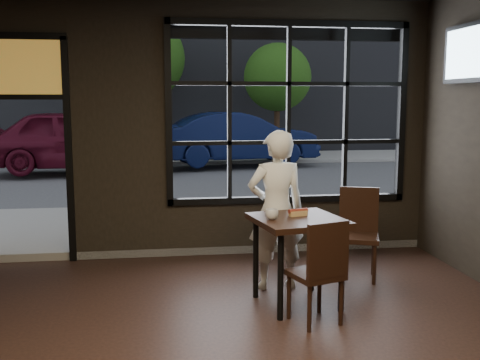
{
  "coord_description": "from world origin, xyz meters",
  "views": [
    {
      "loc": [
        -0.4,
        -3.46,
        1.97
      ],
      "look_at": [
        0.4,
        2.2,
        1.15
      ],
      "focal_mm": 42.0,
      "sensor_mm": 36.0,
      "label": 1
    }
  ],
  "objects": [
    {
      "name": "window_frame",
      "position": [
        1.2,
        3.5,
        1.8
      ],
      "size": [
        3.06,
        0.12,
        2.28
      ],
      "primitive_type": "cube",
      "color": "black",
      "rests_on": "ground"
    },
    {
      "name": "stained_transom",
      "position": [
        -2.1,
        3.5,
        2.35
      ],
      "size": [
        1.2,
        0.06,
        0.7
      ],
      "primitive_type": "cube",
      "color": "orange",
      "rests_on": "ground"
    },
    {
      "name": "street_asphalt",
      "position": [
        0.0,
        24.0,
        -0.02
      ],
      "size": [
        60.0,
        41.0,
        0.04
      ],
      "primitive_type": "cube",
      "color": "#545456",
      "rests_on": "ground"
    },
    {
      "name": "cafe_table",
      "position": [
        0.88,
        1.64,
        0.43
      ],
      "size": [
        0.94,
        0.94,
        0.86
      ],
      "primitive_type": "cube",
      "rotation": [
        0.0,
        0.0,
        0.2
      ],
      "color": "black",
      "rests_on": "floor"
    },
    {
      "name": "chair_near",
      "position": [
        0.93,
        1.19,
        0.47
      ],
      "size": [
        0.52,
        0.52,
        0.95
      ],
      "primitive_type": "cube",
      "rotation": [
        0.0,
        0.0,
        3.47
      ],
      "color": "black",
      "rests_on": "floor"
    },
    {
      "name": "chair_window",
      "position": [
        1.73,
        2.32,
        0.5
      ],
      "size": [
        0.55,
        0.55,
        1.0
      ],
      "primitive_type": "cube",
      "rotation": [
        0.0,
        0.0,
        -0.34
      ],
      "color": "black",
      "rests_on": "floor"
    },
    {
      "name": "man",
      "position": [
        0.77,
        2.16,
        0.83
      ],
      "size": [
        0.63,
        0.44,
        1.66
      ],
      "primitive_type": "imported",
      "rotation": [
        0.0,
        0.0,
        3.22
      ],
      "color": "white",
      "rests_on": "floor"
    },
    {
      "name": "hotdog",
      "position": [
        0.9,
        1.73,
        0.89
      ],
      "size": [
        0.21,
        0.13,
        0.06
      ],
      "primitive_type": null,
      "rotation": [
        0.0,
        0.0,
        0.25
      ],
      "color": "tan",
      "rests_on": "cafe_table"
    },
    {
      "name": "cup",
      "position": [
        0.62,
        1.6,
        0.91
      ],
      "size": [
        0.16,
        0.16,
        0.1
      ],
      "primitive_type": "imported",
      "rotation": [
        0.0,
        0.0,
        0.32
      ],
      "color": "silver",
      "rests_on": "cafe_table"
    },
    {
      "name": "tv",
      "position": [
        2.93,
        2.27,
        2.47
      ],
      "size": [
        0.12,
        1.09,
        0.64
      ],
      "primitive_type": "cube",
      "color": "black",
      "rests_on": "wall_right"
    },
    {
      "name": "navy_car",
      "position": [
        1.82,
        12.75,
        0.86
      ],
      "size": [
        4.78,
        2.32,
        1.51
      ],
      "primitive_type": "imported",
      "rotation": [
        0.0,
        0.0,
        1.73
      ],
      "color": "black",
      "rests_on": "street_asphalt"
    },
    {
      "name": "maroon_car",
      "position": [
        -2.54,
        11.71,
        0.92
      ],
      "size": [
        4.88,
        2.07,
        1.64
      ],
      "primitive_type": "imported",
      "rotation": [
        0.0,
        0.0,
        1.6
      ],
      "color": "#500C1D",
      "rests_on": "street_asphalt"
    },
    {
      "name": "tree_left",
      "position": [
        -0.93,
        15.18,
        3.27
      ],
      "size": [
        2.72,
        2.72,
        4.65
      ],
      "color": "#332114",
      "rests_on": "street_asphalt"
    },
    {
      "name": "tree_right",
      "position": [
        3.44,
        14.95,
        2.68
      ],
      "size": [
        2.23,
        2.23,
        3.81
      ],
      "color": "#332114",
      "rests_on": "street_asphalt"
    }
  ]
}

